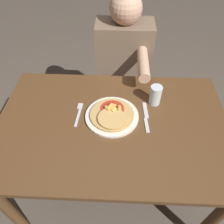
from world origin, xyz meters
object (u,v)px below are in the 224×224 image
object	(u,v)px
dining_table	(113,135)
pizza	(112,114)
knife	(146,117)
person_diner	(124,61)
plate	(112,116)
drinking_glass	(155,95)
fork	(79,113)

from	to	relation	value
dining_table	pizza	bearing A→B (deg)	97.31
pizza	knife	bearing A→B (deg)	2.21
knife	person_diner	bearing A→B (deg)	101.74
plate	drinking_glass	xyz separation A→B (m)	(0.24, 0.12, 0.05)
pizza	fork	size ratio (longest dim) A/B	1.37
dining_table	plate	size ratio (longest dim) A/B	4.28
fork	drinking_glass	world-z (taller)	drinking_glass
dining_table	person_diner	size ratio (longest dim) A/B	1.05
plate	pizza	distance (m)	0.02
fork	dining_table	bearing A→B (deg)	-18.69
knife	person_diner	xyz separation A→B (m)	(-0.13, 0.60, -0.05)
knife	person_diner	size ratio (longest dim) A/B	0.18
person_diner	dining_table	bearing A→B (deg)	-95.02
drinking_glass	person_diner	size ratio (longest dim) A/B	0.10
plate	knife	bearing A→B (deg)	0.97
plate	knife	size ratio (longest dim) A/B	1.33
dining_table	knife	size ratio (longest dim) A/B	5.70
dining_table	fork	size ratio (longest dim) A/B	7.16
pizza	drinking_glass	size ratio (longest dim) A/B	2.05
dining_table	person_diner	xyz separation A→B (m)	(0.06, 0.65, 0.06)
fork	drinking_glass	distance (m)	0.45
pizza	fork	distance (m)	0.19
dining_table	plate	distance (m)	0.12
pizza	knife	xyz separation A→B (m)	(0.19, 0.01, -0.02)
knife	person_diner	distance (m)	0.62
pizza	knife	world-z (taller)	pizza
plate	knife	distance (m)	0.19
dining_table	knife	world-z (taller)	knife
knife	person_diner	world-z (taller)	person_diner
pizza	drinking_glass	xyz separation A→B (m)	(0.24, 0.13, 0.03)
plate	drinking_glass	world-z (taller)	drinking_glass
fork	knife	distance (m)	0.38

